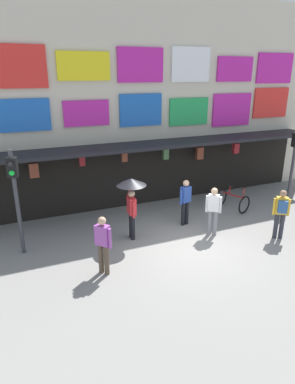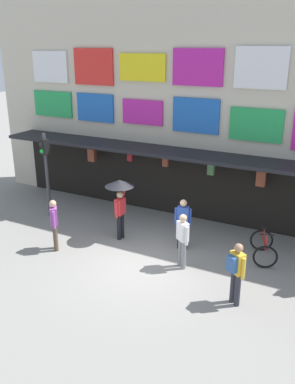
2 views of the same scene
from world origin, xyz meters
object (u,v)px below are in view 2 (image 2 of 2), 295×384
pedestrian_in_white (236,270)px  bicycle_parked (263,247)px  traffic_light_near (46,162)px  pedestrian_in_blue (183,221)px  pedestrian_in_red (54,222)px  pedestrian_in_black (182,238)px  pedestrian_with_umbrella (120,193)px

pedestrian_in_white → bicycle_parked: bearing=87.3°
pedestrian_in_white → traffic_light_near: bearing=163.7°
pedestrian_in_white → pedestrian_in_blue: bearing=137.1°
bicycle_parked → pedestrian_in_red: bearing=-158.1°
pedestrian_in_black → pedestrian_in_white: bearing=-29.8°
bicycle_parked → pedestrian_with_umbrella: bearing=-170.4°
bicycle_parked → pedestrian_in_black: (-2.00, -1.59, 0.55)m
pedestrian_in_black → pedestrian_in_blue: bearing=112.3°
traffic_light_near → bicycle_parked: traffic_light_near is taller
bicycle_parked → pedestrian_in_red: size_ratio=0.79×
pedestrian_in_blue → pedestrian_in_red: same height
pedestrian_in_white → pedestrian_with_umbrella: pedestrian_with_umbrella is taller
pedestrian_in_blue → pedestrian_in_black: size_ratio=1.00×
traffic_light_near → pedestrian_in_red: traffic_light_near is taller
pedestrian_in_red → pedestrian_in_black: same height
pedestrian_with_umbrella → pedestrian_in_blue: size_ratio=1.24×
bicycle_parked → pedestrian_in_white: 2.73m
pedestrian_with_umbrella → pedestrian_in_red: pedestrian_with_umbrella is taller
pedestrian_in_white → pedestrian_in_blue: (-2.32, 2.16, -0.04)m
traffic_light_near → pedestrian_in_white: traffic_light_near is taller
traffic_light_near → pedestrian_in_white: bearing=-16.3°
traffic_light_near → pedestrian_with_umbrella: 3.44m
pedestrian_with_umbrella → pedestrian_in_black: bearing=-17.5°
pedestrian_in_white → pedestrian_in_red: bearing=177.6°
pedestrian_in_white → pedestrian_in_red: (-5.87, 0.25, -0.04)m
pedestrian_in_white → pedestrian_in_black: size_ratio=1.00×
pedestrian_in_black → pedestrian_in_red: bearing=-168.4°
pedestrian_in_white → pedestrian_in_black: (-1.87, 1.07, -0.04)m
pedestrian_in_blue → traffic_light_near: bearing=178.7°
pedestrian_in_white → pedestrian_in_blue: same height
pedestrian_with_umbrella → pedestrian_in_black: pedestrian_with_umbrella is taller
pedestrian_with_umbrella → pedestrian_in_white: bearing=-23.0°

